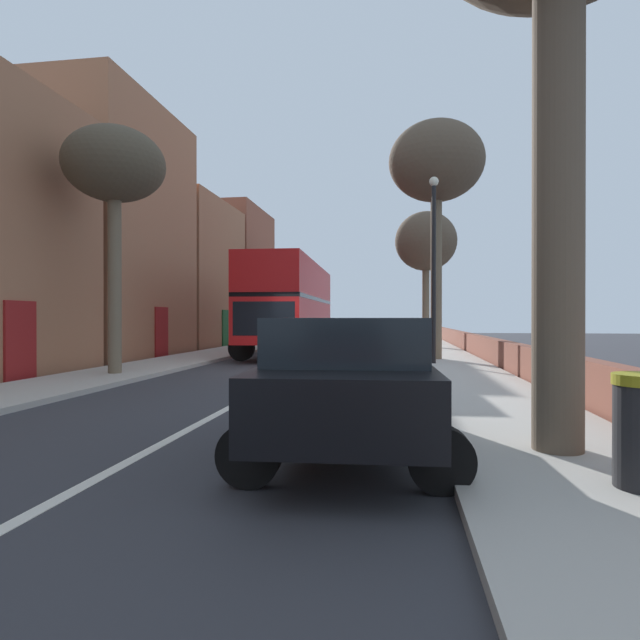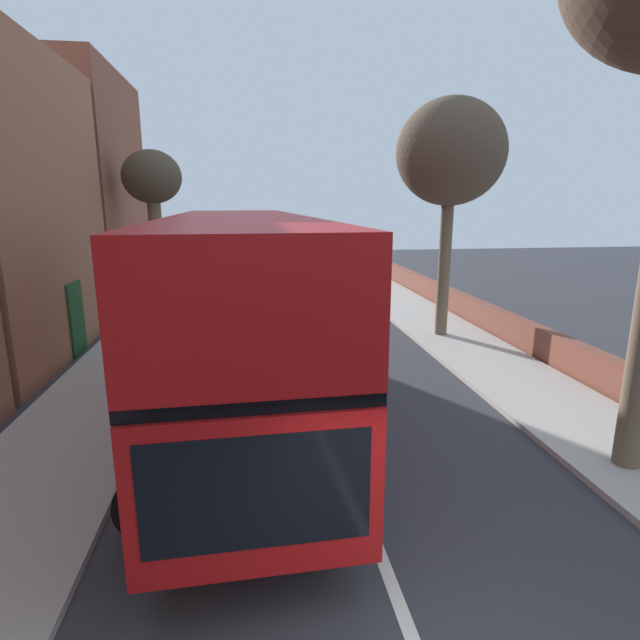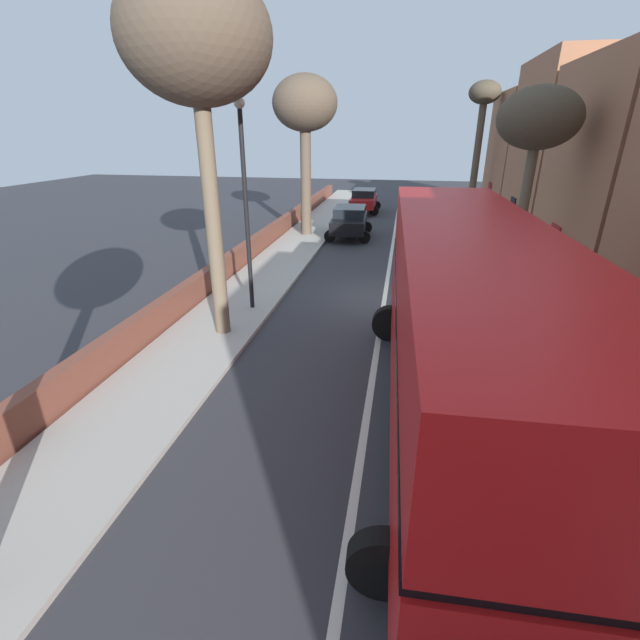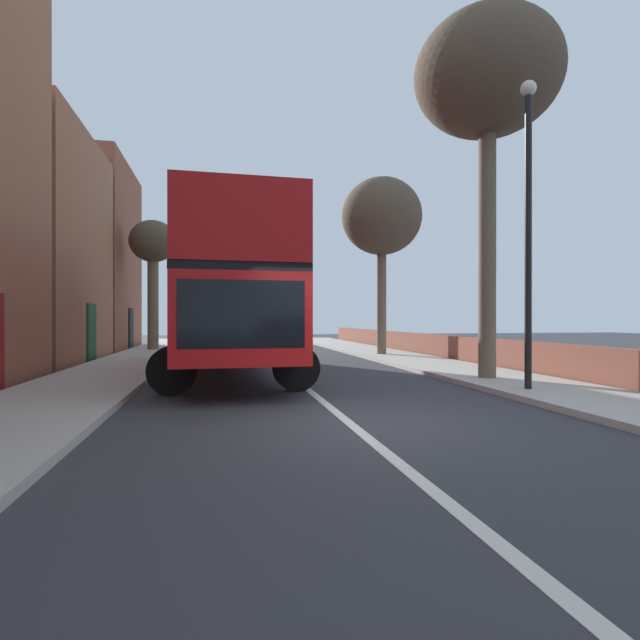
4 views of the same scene
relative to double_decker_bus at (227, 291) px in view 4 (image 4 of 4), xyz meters
name	(u,v)px [view 4 (image 4 of 4)]	position (x,y,z in m)	size (l,w,h in m)	color
ground_plane	(348,422)	(1.70, -7.12, -2.36)	(84.00, 84.00, 0.00)	#333338
road_centre_line	(348,422)	(1.70, -7.12, -2.35)	(0.16, 54.00, 0.01)	silver
sidewalk_right	(629,407)	(6.60, -7.12, -2.30)	(2.60, 60.00, 0.12)	#B2ADA3
double_decker_bus	(227,291)	(0.00, 0.00, 0.00)	(3.83, 11.39, 4.06)	red
parked_car_grey_left_1	(209,331)	(-0.80, 11.86, -1.41)	(2.62, 4.25, 1.66)	slate
street_tree_right_1	(487,79)	(6.22, -3.21, 5.06)	(3.55, 3.55, 8.92)	brown
street_tree_left_2	(153,248)	(-3.33, 10.22, 2.56)	(2.19, 2.19, 6.09)	brown
street_tree_right_5	(382,218)	(6.29, 5.16, 3.35)	(3.28, 3.28, 7.23)	brown
lamppost_right	(528,209)	(6.00, -5.20, 1.45)	(0.32, 0.32, 6.31)	black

